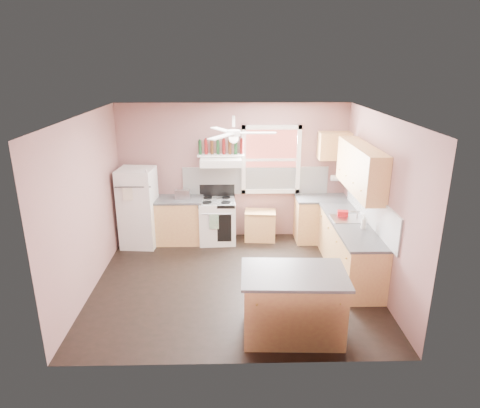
{
  "coord_description": "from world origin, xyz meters",
  "views": [
    {
      "loc": [
        -0.06,
        -6.25,
        3.47
      ],
      "look_at": [
        0.1,
        0.3,
        1.25
      ],
      "focal_mm": 32.0,
      "sensor_mm": 36.0,
      "label": 1
    }
  ],
  "objects_px": {
    "refrigerator": "(138,208)",
    "island": "(293,305)",
    "stove": "(217,221)",
    "cart": "(260,225)",
    "toaster": "(183,194)"
  },
  "relations": [
    {
      "from": "refrigerator",
      "to": "toaster",
      "type": "height_order",
      "value": "refrigerator"
    },
    {
      "from": "toaster",
      "to": "island",
      "type": "height_order",
      "value": "toaster"
    },
    {
      "from": "stove",
      "to": "cart",
      "type": "relative_size",
      "value": 1.42
    },
    {
      "from": "refrigerator",
      "to": "island",
      "type": "distance_m",
      "value": 3.94
    },
    {
      "from": "cart",
      "to": "island",
      "type": "height_order",
      "value": "island"
    },
    {
      "from": "stove",
      "to": "cart",
      "type": "xyz_separation_m",
      "value": [
        0.86,
        0.06,
        -0.13
      ]
    },
    {
      "from": "stove",
      "to": "cart",
      "type": "bearing_deg",
      "value": 1.37
    },
    {
      "from": "refrigerator",
      "to": "toaster",
      "type": "xyz_separation_m",
      "value": [
        0.84,
        0.13,
        0.22
      ]
    },
    {
      "from": "refrigerator",
      "to": "stove",
      "type": "xyz_separation_m",
      "value": [
        1.5,
        0.14,
        -0.34
      ]
    },
    {
      "from": "cart",
      "to": "toaster",
      "type": "bearing_deg",
      "value": -172.74
    },
    {
      "from": "cart",
      "to": "island",
      "type": "distance_m",
      "value": 3.17
    },
    {
      "from": "stove",
      "to": "island",
      "type": "relative_size",
      "value": 0.68
    },
    {
      "from": "refrigerator",
      "to": "cart",
      "type": "bearing_deg",
      "value": 9.92
    },
    {
      "from": "cart",
      "to": "refrigerator",
      "type": "bearing_deg",
      "value": -170.44
    },
    {
      "from": "toaster",
      "to": "island",
      "type": "bearing_deg",
      "value": -60.06
    }
  ]
}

